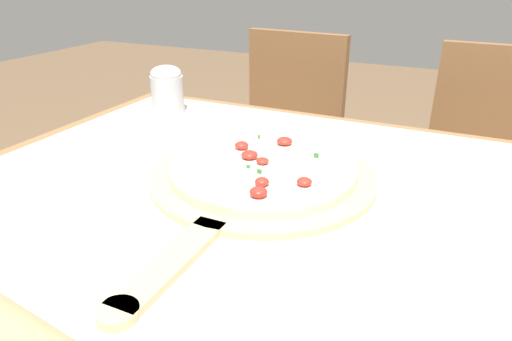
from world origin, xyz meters
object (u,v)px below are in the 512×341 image
Objects in this scene: chair_left at (284,139)px; chair_right at (484,171)px; flour_cup at (167,89)px; pizza at (263,167)px; pizza_peel at (258,181)px.

chair_left is 1.00× the size of chair_right.
chair_left is 0.63m from flour_cup.
chair_right is at bearing 63.45° from pizza.
chair_left is 7.37× the size of flour_cup.
chair_right is at bearing 4.18° from chair_left.
flour_cup reaches higher than pizza_peel.
pizza is 0.94m from chair_right.
pizza is at bearing 89.74° from pizza_peel.
pizza_peel is 0.95m from chair_right.
flour_cup is at bearing -143.85° from chair_right.
pizza_peel is 0.69× the size of chair_right.
flour_cup is (-0.80, -0.54, 0.30)m from chair_right.
chair_right is at bearing 64.02° from pizza_peel.
pizza is at bearing -34.39° from flour_cup.
pizza_peel is 5.11× the size of flour_cup.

